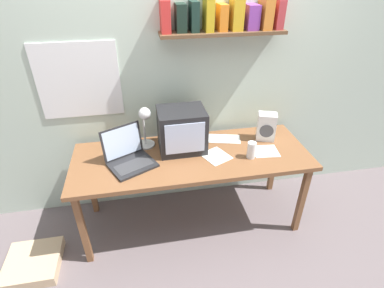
{
  "coord_description": "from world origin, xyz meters",
  "views": [
    {
      "loc": [
        -0.36,
        -1.9,
        2.01
      ],
      "look_at": [
        0.0,
        0.0,
        0.8
      ],
      "focal_mm": 28.0,
      "sensor_mm": 36.0,
      "label": 1
    }
  ],
  "objects_px": {
    "floor_cushion": "(33,263)",
    "desk_lamp": "(145,124)",
    "crt_monitor": "(182,130)",
    "juice_glass": "(251,151)",
    "printed_handout": "(265,151)",
    "space_heater": "(266,127)",
    "corner_desk": "(192,161)",
    "laptop": "(128,155)",
    "loose_paper_near_monitor": "(224,139)",
    "open_notebook": "(216,156)"
  },
  "relations": [
    {
      "from": "corner_desk",
      "to": "space_heater",
      "type": "distance_m",
      "value": 0.69
    },
    {
      "from": "open_notebook",
      "to": "floor_cushion",
      "type": "distance_m",
      "value": 1.61
    },
    {
      "from": "laptop",
      "to": "open_notebook",
      "type": "xyz_separation_m",
      "value": [
        0.66,
        -0.04,
        -0.07
      ]
    },
    {
      "from": "corner_desk",
      "to": "desk_lamp",
      "type": "xyz_separation_m",
      "value": [
        -0.34,
        0.17,
        0.28
      ]
    },
    {
      "from": "crt_monitor",
      "to": "laptop",
      "type": "bearing_deg",
      "value": -165.35
    },
    {
      "from": "crt_monitor",
      "to": "desk_lamp",
      "type": "distance_m",
      "value": 0.29
    },
    {
      "from": "loose_paper_near_monitor",
      "to": "crt_monitor",
      "type": "bearing_deg",
      "value": -167.64
    },
    {
      "from": "corner_desk",
      "to": "juice_glass",
      "type": "xyz_separation_m",
      "value": [
        0.44,
        -0.11,
        0.12
      ]
    },
    {
      "from": "laptop",
      "to": "juice_glass",
      "type": "distance_m",
      "value": 0.93
    },
    {
      "from": "desk_lamp",
      "to": "printed_handout",
      "type": "relative_size",
      "value": 1.69
    },
    {
      "from": "corner_desk",
      "to": "crt_monitor",
      "type": "xyz_separation_m",
      "value": [
        -0.06,
        0.11,
        0.23
      ]
    },
    {
      "from": "corner_desk",
      "to": "floor_cushion",
      "type": "height_order",
      "value": "corner_desk"
    },
    {
      "from": "printed_handout",
      "to": "crt_monitor",
      "type": "bearing_deg",
      "value": 165.6
    },
    {
      "from": "crt_monitor",
      "to": "floor_cushion",
      "type": "xyz_separation_m",
      "value": [
        -1.22,
        -0.37,
        -0.83
      ]
    },
    {
      "from": "space_heater",
      "to": "loose_paper_near_monitor",
      "type": "distance_m",
      "value": 0.37
    },
    {
      "from": "corner_desk",
      "to": "juice_glass",
      "type": "height_order",
      "value": "juice_glass"
    },
    {
      "from": "loose_paper_near_monitor",
      "to": "corner_desk",
      "type": "bearing_deg",
      "value": -148.82
    },
    {
      "from": "crt_monitor",
      "to": "juice_glass",
      "type": "bearing_deg",
      "value": -24.57
    },
    {
      "from": "desk_lamp",
      "to": "printed_handout",
      "type": "height_order",
      "value": "desk_lamp"
    },
    {
      "from": "corner_desk",
      "to": "open_notebook",
      "type": "distance_m",
      "value": 0.2
    },
    {
      "from": "juice_glass",
      "to": "space_heater",
      "type": "distance_m",
      "value": 0.33
    },
    {
      "from": "crt_monitor",
      "to": "printed_handout",
      "type": "relative_size",
      "value": 1.71
    },
    {
      "from": "laptop",
      "to": "juice_glass",
      "type": "xyz_separation_m",
      "value": [
        0.92,
        -0.1,
        -0.01
      ]
    },
    {
      "from": "laptop",
      "to": "desk_lamp",
      "type": "xyz_separation_m",
      "value": [
        0.15,
        0.18,
        0.15
      ]
    },
    {
      "from": "space_heater",
      "to": "laptop",
      "type": "bearing_deg",
      "value": -153.59
    },
    {
      "from": "desk_lamp",
      "to": "juice_glass",
      "type": "distance_m",
      "value": 0.84
    },
    {
      "from": "space_heater",
      "to": "open_notebook",
      "type": "distance_m",
      "value": 0.52
    },
    {
      "from": "laptop",
      "to": "desk_lamp",
      "type": "height_order",
      "value": "desk_lamp"
    },
    {
      "from": "space_heater",
      "to": "desk_lamp",
      "type": "bearing_deg",
      "value": -163.07
    },
    {
      "from": "loose_paper_near_monitor",
      "to": "open_notebook",
      "type": "relative_size",
      "value": 1.17
    },
    {
      "from": "crt_monitor",
      "to": "floor_cushion",
      "type": "bearing_deg",
      "value": -163.77
    },
    {
      "from": "crt_monitor",
      "to": "loose_paper_near_monitor",
      "type": "relative_size",
      "value": 1.2
    },
    {
      "from": "crt_monitor",
      "to": "juice_glass",
      "type": "relative_size",
      "value": 2.76
    },
    {
      "from": "laptop",
      "to": "loose_paper_near_monitor",
      "type": "relative_size",
      "value": 1.35
    },
    {
      "from": "juice_glass",
      "to": "space_heater",
      "type": "height_order",
      "value": "space_heater"
    },
    {
      "from": "desk_lamp",
      "to": "loose_paper_near_monitor",
      "type": "xyz_separation_m",
      "value": [
        0.65,
        0.02,
        -0.22
      ]
    },
    {
      "from": "crt_monitor",
      "to": "space_heater",
      "type": "height_order",
      "value": "crt_monitor"
    },
    {
      "from": "corner_desk",
      "to": "crt_monitor",
      "type": "distance_m",
      "value": 0.26
    },
    {
      "from": "laptop",
      "to": "juice_glass",
      "type": "relative_size",
      "value": 3.09
    },
    {
      "from": "space_heater",
      "to": "printed_handout",
      "type": "xyz_separation_m",
      "value": [
        -0.07,
        -0.19,
        -0.11
      ]
    },
    {
      "from": "space_heater",
      "to": "loose_paper_near_monitor",
      "type": "bearing_deg",
      "value": -170.47
    },
    {
      "from": "juice_glass",
      "to": "loose_paper_near_monitor",
      "type": "bearing_deg",
      "value": 113.11
    },
    {
      "from": "corner_desk",
      "to": "printed_handout",
      "type": "xyz_separation_m",
      "value": [
        0.58,
        -0.06,
        0.06
      ]
    },
    {
      "from": "laptop",
      "to": "floor_cushion",
      "type": "height_order",
      "value": "laptop"
    },
    {
      "from": "juice_glass",
      "to": "space_heater",
      "type": "xyz_separation_m",
      "value": [
        0.21,
        0.24,
        0.06
      ]
    },
    {
      "from": "juice_glass",
      "to": "floor_cushion",
      "type": "distance_m",
      "value": 1.87
    },
    {
      "from": "open_notebook",
      "to": "juice_glass",
      "type": "bearing_deg",
      "value": -13.2
    },
    {
      "from": "corner_desk",
      "to": "loose_paper_near_monitor",
      "type": "height_order",
      "value": "loose_paper_near_monitor"
    },
    {
      "from": "floor_cushion",
      "to": "desk_lamp",
      "type": "bearing_deg",
      "value": 24.96
    },
    {
      "from": "corner_desk",
      "to": "laptop",
      "type": "height_order",
      "value": "laptop"
    }
  ]
}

